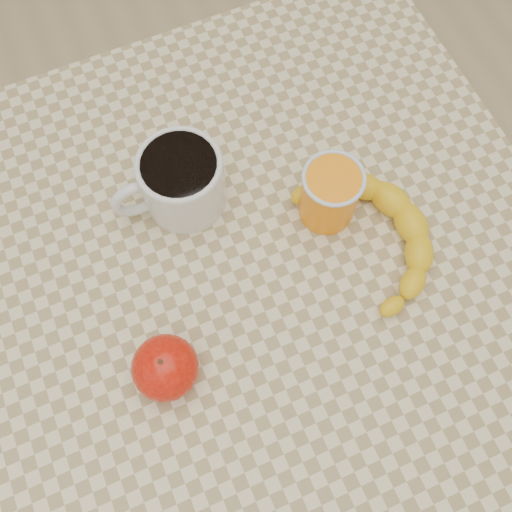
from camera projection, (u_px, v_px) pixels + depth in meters
name	position (u px, v px, depth m)	size (l,w,h in m)	color
ground	(256.00, 367.00, 1.43)	(3.00, 3.00, 0.00)	tan
table	(256.00, 283.00, 0.82)	(0.80, 0.80, 0.75)	beige
coffee_mug	(180.00, 181.00, 0.72)	(0.15, 0.11, 0.09)	silver
orange_juice_glass	(330.00, 194.00, 0.72)	(0.08, 0.08, 0.09)	orange
apple	(165.00, 368.00, 0.65)	(0.09, 0.09, 0.07)	#A60B05
banana	(372.00, 235.00, 0.73)	(0.18, 0.25, 0.04)	yellow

